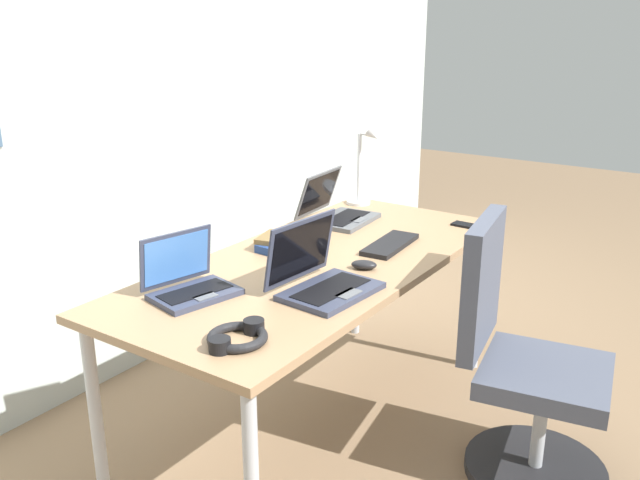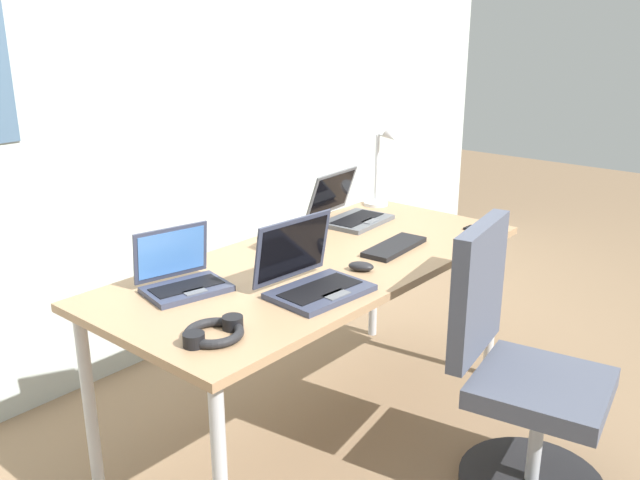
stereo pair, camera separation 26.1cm
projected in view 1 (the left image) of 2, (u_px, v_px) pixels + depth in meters
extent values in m
plane|color=#7A6047|center=(320.00, 424.00, 2.87)|extent=(12.00, 12.00, 0.00)
cube|color=#B2BCB7|center=(118.00, 96.00, 3.05)|extent=(6.00, 0.12, 2.60)
cube|color=#9E7A56|center=(320.00, 263.00, 2.64)|extent=(1.80, 0.80, 0.03)
cylinder|color=#B2B5BA|center=(478.00, 300.00, 3.23)|extent=(0.04, 0.04, 0.71)
cylinder|color=#B2B5BA|center=(96.00, 418.00, 2.28)|extent=(0.04, 0.04, 0.71)
cylinder|color=#B2B5BA|center=(356.00, 271.00, 3.60)|extent=(0.04, 0.04, 0.71)
cylinder|color=silver|center=(358.00, 202.00, 3.43)|extent=(0.12, 0.12, 0.02)
cylinder|color=silver|center=(359.00, 167.00, 3.37)|extent=(0.02, 0.02, 0.34)
cylinder|color=silver|center=(367.00, 134.00, 3.30)|extent=(0.01, 0.08, 0.01)
cone|color=silver|center=(374.00, 135.00, 3.28)|extent=(0.07, 0.09, 0.09)
cube|color=#515459|center=(345.00, 220.00, 3.12)|extent=(0.33, 0.24, 0.02)
cube|color=black|center=(345.00, 217.00, 3.12)|extent=(0.29, 0.14, 0.00)
cube|color=#595B60|center=(359.00, 220.00, 3.08)|extent=(0.09, 0.05, 0.00)
cube|color=#515459|center=(318.00, 192.00, 3.15)|extent=(0.32, 0.10, 0.21)
cube|color=black|center=(319.00, 192.00, 3.15)|extent=(0.29, 0.08, 0.17)
cube|color=#33384C|center=(195.00, 294.00, 2.28)|extent=(0.31, 0.24, 0.02)
cube|color=black|center=(195.00, 291.00, 2.28)|extent=(0.26, 0.15, 0.00)
cube|color=#595B60|center=(205.00, 296.00, 2.23)|extent=(0.08, 0.06, 0.00)
cube|color=#33384C|center=(176.00, 258.00, 2.32)|extent=(0.28, 0.09, 0.19)
cube|color=#3F72BF|center=(177.00, 258.00, 2.32)|extent=(0.25, 0.08, 0.16)
cube|color=#33384C|center=(331.00, 291.00, 2.30)|extent=(0.35, 0.25, 0.02)
cube|color=black|center=(331.00, 288.00, 2.30)|extent=(0.30, 0.15, 0.00)
cube|color=#595B60|center=(349.00, 294.00, 2.26)|extent=(0.10, 0.06, 0.00)
cube|color=#33384C|center=(300.00, 249.00, 2.35)|extent=(0.34, 0.07, 0.23)
cube|color=black|center=(302.00, 249.00, 2.34)|extent=(0.30, 0.06, 0.19)
cube|color=black|center=(390.00, 244.00, 2.78)|extent=(0.34, 0.14, 0.02)
ellipsoid|color=black|center=(364.00, 265.00, 2.53)|extent=(0.09, 0.11, 0.03)
cube|color=black|center=(467.00, 225.00, 3.05)|extent=(0.07, 0.14, 0.01)
torus|color=black|center=(237.00, 337.00, 1.96)|extent=(0.18, 0.18, 0.03)
cylinder|color=black|center=(220.00, 345.00, 1.90)|extent=(0.06, 0.06, 0.04)
cylinder|color=black|center=(254.00, 326.00, 2.02)|extent=(0.06, 0.06, 0.04)
cube|color=navy|center=(281.00, 246.00, 2.75)|extent=(0.20, 0.13, 0.03)
cube|color=brown|center=(278.00, 238.00, 2.76)|extent=(0.19, 0.18, 0.02)
cylinder|color=black|center=(535.00, 469.00, 2.55)|extent=(0.52, 0.52, 0.04)
cylinder|color=#A5A8AD|center=(540.00, 425.00, 2.49)|extent=(0.05, 0.05, 0.34)
cube|color=#474C5B|center=(545.00, 376.00, 2.43)|extent=(0.51, 0.51, 0.07)
cube|color=#474C5B|center=(482.00, 283.00, 2.43)|extent=(0.42, 0.13, 0.48)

